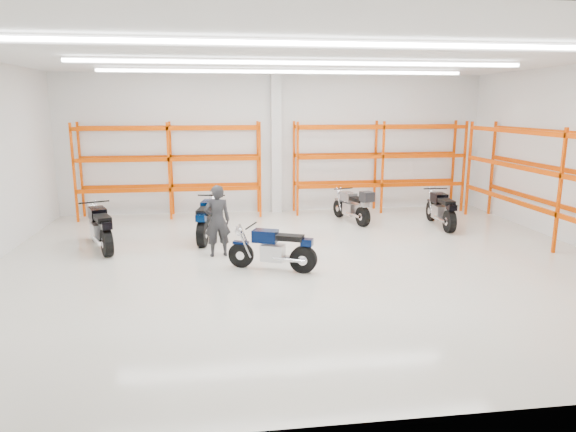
{
  "coord_description": "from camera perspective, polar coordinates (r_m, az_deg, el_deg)",
  "views": [
    {
      "loc": [
        -1.91,
        -10.97,
        3.48
      ],
      "look_at": [
        -0.33,
        0.5,
        0.99
      ],
      "focal_mm": 32.0,
      "sensor_mm": 36.0,
      "label": 1
    }
  ],
  "objects": [
    {
      "name": "ground",
      "position": [
        11.67,
        1.97,
        -5.22
      ],
      "size": [
        14.0,
        14.0,
        0.0
      ],
      "primitive_type": "plane",
      "color": "beige",
      "rests_on": "ground"
    },
    {
      "name": "room_shell",
      "position": [
        11.16,
        2.07,
        11.11
      ],
      "size": [
        14.02,
        12.02,
        4.51
      ],
      "color": "white",
      "rests_on": "ground"
    },
    {
      "name": "motorcycle_main",
      "position": [
        11.02,
        -1.36,
        -3.79
      ],
      "size": [
        1.87,
        0.97,
        0.97
      ],
      "color": "black",
      "rests_on": "ground"
    },
    {
      "name": "motorcycle_back_a",
      "position": [
        13.43,
        -20.12,
        -1.36
      ],
      "size": [
        1.07,
        2.14,
        1.11
      ],
      "color": "black",
      "rests_on": "ground"
    },
    {
      "name": "motorcycle_back_b",
      "position": [
        13.69,
        -8.95,
        -0.51
      ],
      "size": [
        0.83,
        2.24,
        1.11
      ],
      "color": "black",
      "rests_on": "ground"
    },
    {
      "name": "motorcycle_back_c",
      "position": [
        15.62,
        7.31,
        1.07
      ],
      "size": [
        0.9,
        2.04,
        1.06
      ],
      "color": "black",
      "rests_on": "ground"
    },
    {
      "name": "motorcycle_back_d",
      "position": [
        15.59,
        16.68,
        0.6
      ],
      "size": [
        0.72,
        2.17,
        1.06
      ],
      "color": "black",
      "rests_on": "ground"
    },
    {
      "name": "standing_man",
      "position": [
        12.1,
        -7.86,
        -0.53
      ],
      "size": [
        0.67,
        0.49,
        1.7
      ],
      "primitive_type": "imported",
      "rotation": [
        0.0,
        0.0,
        3.29
      ],
      "color": "black",
      "rests_on": "ground"
    },
    {
      "name": "structural_column",
      "position": [
        16.95,
        -1.33,
        7.97
      ],
      "size": [
        0.32,
        0.32,
        4.5
      ],
      "primitive_type": "cube",
      "color": "white",
      "rests_on": "ground"
    },
    {
      "name": "pallet_racking_back_left",
      "position": [
        16.61,
        -12.99,
        5.97
      ],
      "size": [
        5.67,
        0.87,
        3.0
      ],
      "color": "#D94000",
      "rests_on": "ground"
    },
    {
      "name": "pallet_racking_back_right",
      "position": [
        17.37,
        10.09,
        6.35
      ],
      "size": [
        5.67,
        0.87,
        3.0
      ],
      "color": "#D94000",
      "rests_on": "ground"
    }
  ]
}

